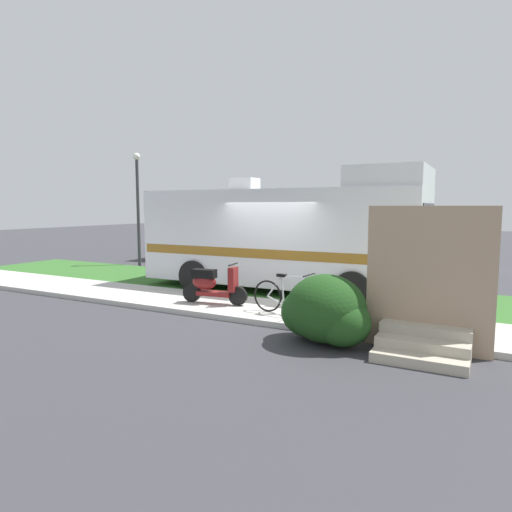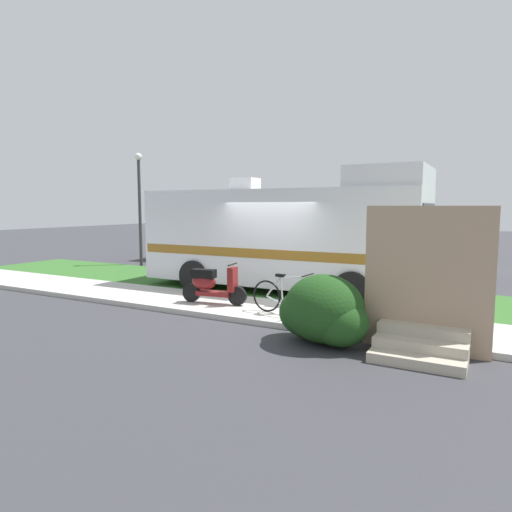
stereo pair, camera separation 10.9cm
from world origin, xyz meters
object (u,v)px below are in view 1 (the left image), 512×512
at_px(scooter, 212,284).
at_px(bicycle, 289,297).
at_px(bottle_green, 405,324).
at_px(motorhome_rv, 285,236).
at_px(street_lamp_post, 138,199).
at_px(pickup_truck_far, 428,244).
at_px(pickup_truck_near, 202,240).

bearing_deg(scooter, bicycle, -5.03).
height_order(bicycle, bottle_green, bicycle).
relative_size(motorhome_rv, street_lamp_post, 1.72).
relative_size(pickup_truck_far, bottle_green, 17.06).
relative_size(motorhome_rv, bottle_green, 25.49).
xyz_separation_m(bicycle, pickup_truck_near, (-7.66, 7.80, 0.43)).
xyz_separation_m(motorhome_rv, pickup_truck_far, (2.85, 7.42, -0.65)).
height_order(scooter, bicycle, scooter).
distance_m(scooter, pickup_truck_near, 9.46).
xyz_separation_m(pickup_truck_far, street_lamp_post, (-10.28, -5.15, 1.77)).
xyz_separation_m(pickup_truck_near, bottle_green, (10.02, -7.90, -0.69)).
xyz_separation_m(bottle_green, street_lamp_post, (-11.18, 5.21, 2.46)).
bearing_deg(street_lamp_post, pickup_truck_far, 26.63).
xyz_separation_m(motorhome_rv, street_lamp_post, (-7.42, 2.27, 1.12)).
height_order(motorhome_rv, pickup_truck_far, motorhome_rv).
height_order(bicycle, pickup_truck_near, pickup_truck_near).
distance_m(bicycle, street_lamp_post, 10.42).
bearing_deg(pickup_truck_near, bicycle, -45.52).
bearing_deg(motorhome_rv, bicycle, -63.92).
relative_size(scooter, street_lamp_post, 0.36).
relative_size(motorhome_rv, scooter, 4.76).
distance_m(motorhome_rv, pickup_truck_near, 8.01).
bearing_deg(bicycle, motorhome_rv, 116.08).
bearing_deg(street_lamp_post, bicycle, -30.10).
distance_m(bicycle, pickup_truck_far, 10.38).
height_order(pickup_truck_near, street_lamp_post, street_lamp_post).
bearing_deg(bottle_green, scooter, 176.33).
xyz_separation_m(motorhome_rv, bicycle, (1.39, -2.84, -1.08)).
bearing_deg(pickup_truck_near, motorhome_rv, -38.33).
xyz_separation_m(pickup_truck_far, bottle_green, (0.90, -10.37, -0.68)).
bearing_deg(bicycle, pickup_truck_far, 81.90).
distance_m(motorhome_rv, scooter, 2.92).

